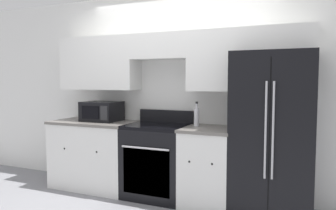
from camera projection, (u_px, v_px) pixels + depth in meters
ground_plane at (157, 207)px, 3.78m from camera, size 12.00×12.00×0.00m
wall_back at (177, 81)px, 4.21m from camera, size 8.00×0.39×2.60m
lower_cabinets_left at (95, 154)px, 4.45m from camera, size 1.14×0.64×0.91m
lower_cabinets_right at (208, 166)px, 3.82m from camera, size 0.59×0.64×0.91m
oven_range at (157, 160)px, 4.08m from camera, size 0.76×0.65×1.07m
refrigerator at (273, 133)px, 3.56m from camera, size 0.85×0.76×1.76m
microwave at (102, 111)px, 4.44m from camera, size 0.48×0.40×0.26m
bottle at (197, 116)px, 3.92m from camera, size 0.06×0.06×0.29m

